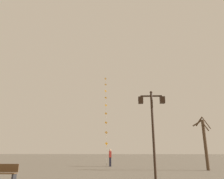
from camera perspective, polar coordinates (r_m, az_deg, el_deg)
name	(u,v)px	position (r m, az deg, el deg)	size (l,w,h in m)	color
ground_plane	(122,167)	(22.63, 2.84, -20.10)	(160.00, 160.00, 0.00)	#756B5B
twin_lantern_lamp_post	(152,116)	(12.62, 10.85, -7.17)	(1.57, 0.28, 5.00)	black
kite_train	(106,110)	(30.06, -1.64, -5.63)	(1.17, 10.03, 13.65)	brown
kite_flyer	(110,157)	(22.75, -0.50, -17.81)	(0.29, 0.62, 1.71)	#1E1E2D
bare_tree	(205,141)	(19.93, 23.80, -12.72)	(1.78, 1.52, 4.40)	#4C3826
park_bench	(1,173)	(12.75, -27.79, -19.38)	(1.61, 0.46, 0.89)	brown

